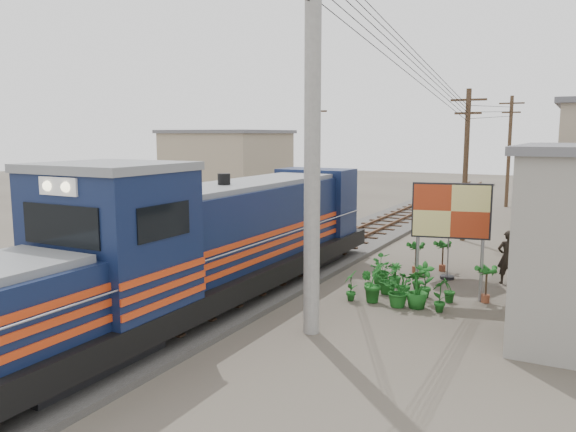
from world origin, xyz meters
The scene contains 14 objects.
ground centered at (0.00, 0.00, 0.00)m, with size 120.00×120.00×0.00m, color #473F35.
ballast centered at (0.00, 10.00, 0.08)m, with size 3.60×70.00×0.16m, color #595651.
track centered at (0.00, 10.00, 0.26)m, with size 1.15×70.00×0.12m.
locomotive centered at (0.00, 0.24, 1.81)m, with size 3.11×16.94×4.20m.
utility_pole_main centered at (3.50, -0.50, 5.00)m, with size 0.40×0.40×10.00m.
wooden_pole_mid centered at (4.50, 14.00, 3.68)m, with size 1.60×0.24×7.00m.
wooden_pole_far centered at (4.80, 28.00, 3.93)m, with size 1.60×0.24×7.50m.
wooden_pole_left centered at (-5.00, 18.00, 3.68)m, with size 1.60×0.24×7.00m.
power_lines centered at (-0.14, 8.49, 7.56)m, with size 9.65×19.00×3.30m.
shophouse_left centered at (-10.00, 16.00, 2.61)m, with size 6.30×6.30×5.20m.
billboard centered at (5.92, 4.05, 2.61)m, with size 2.26×0.59×3.53m.
market_umbrella centered at (5.40, 6.48, 2.38)m, with size 2.51×2.51×2.70m.
vendor centered at (7.27, 6.74, 0.90)m, with size 0.66×0.43×1.81m, color black.
plant_nursery centered at (4.48, 3.48, 0.49)m, with size 3.32×3.23×1.13m.
Camera 1 is at (9.30, -12.80, 4.96)m, focal length 35.00 mm.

